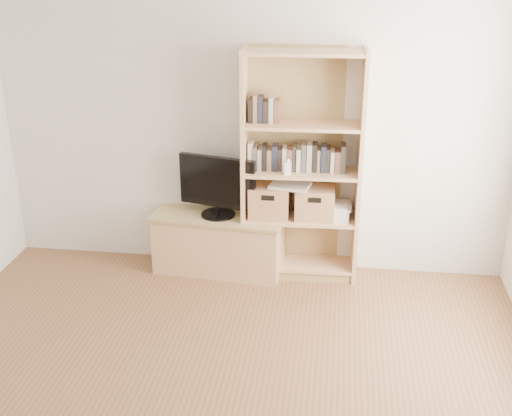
% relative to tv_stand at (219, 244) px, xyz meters
% --- Properties ---
extents(back_wall, '(4.50, 0.02, 2.60)m').
position_rel_tv_stand_xyz_m(back_wall, '(0.28, 0.21, 1.04)').
color(back_wall, silver).
rests_on(back_wall, floor).
extents(tv_stand, '(1.17, 0.52, 0.52)m').
position_rel_tv_stand_xyz_m(tv_stand, '(0.00, 0.00, 0.00)').
color(tv_stand, tan).
rests_on(tv_stand, floor).
extents(bookshelf, '(1.02, 0.39, 2.01)m').
position_rel_tv_stand_xyz_m(bookshelf, '(0.72, 0.03, 0.75)').
color(bookshelf, tan).
rests_on(bookshelf, floor).
extents(television, '(0.69, 0.22, 0.55)m').
position_rel_tv_stand_xyz_m(television, '(0.00, 0.00, 0.56)').
color(television, black).
rests_on(television, tv_stand).
extents(books_row_mid, '(0.77, 0.16, 0.21)m').
position_rel_tv_stand_xyz_m(books_row_mid, '(0.72, 0.06, 0.83)').
color(books_row_mid, '#BDB4A1').
rests_on(books_row_mid, bookshelf).
extents(books_row_upper, '(0.41, 0.17, 0.21)m').
position_rel_tv_stand_xyz_m(books_row_upper, '(0.50, 0.05, 1.24)').
color(books_row_upper, '#BDB4A1').
rests_on(books_row_upper, bookshelf).
extents(baby_monitor, '(0.06, 0.04, 0.11)m').
position_rel_tv_stand_xyz_m(baby_monitor, '(0.62, -0.08, 0.78)').
color(baby_monitor, white).
rests_on(baby_monitor, bookshelf).
extents(basket_left, '(0.34, 0.28, 0.28)m').
position_rel_tv_stand_xyz_m(basket_left, '(0.45, 0.02, 0.44)').
color(basket_left, '#AE754E').
rests_on(basket_left, bookshelf).
extents(basket_right, '(0.34, 0.29, 0.28)m').
position_rel_tv_stand_xyz_m(basket_right, '(0.85, 0.03, 0.44)').
color(basket_right, '#AE754E').
rests_on(basket_right, bookshelf).
extents(laptop, '(0.37, 0.29, 0.03)m').
position_rel_tv_stand_xyz_m(laptop, '(0.63, 0.01, 0.59)').
color(laptop, white).
rests_on(laptop, basket_left).
extents(magazine_stack, '(0.18, 0.25, 0.11)m').
position_rel_tv_stand_xyz_m(magazine_stack, '(1.07, 0.04, 0.35)').
color(magazine_stack, silver).
rests_on(magazine_stack, bookshelf).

